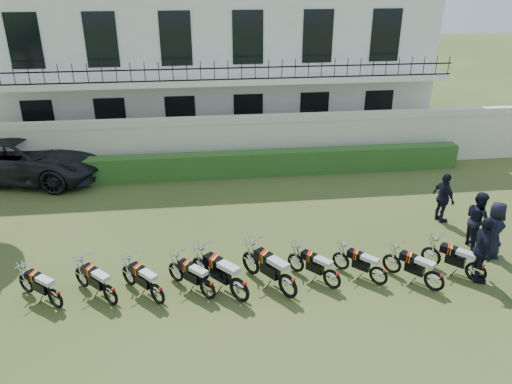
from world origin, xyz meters
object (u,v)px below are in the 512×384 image
at_px(motorcycle_5, 288,281).
at_px(suv, 24,158).
at_px(motorcycle_7, 379,271).
at_px(officer_5, 444,198).
at_px(motorcycle_8, 435,276).
at_px(motorcycle_2, 157,289).
at_px(motorcycle_3, 207,285).
at_px(motorcycle_1, 110,290).
at_px(motorcycle_6, 332,275).
at_px(motorcycle_0, 55,294).
at_px(officer_3, 494,230).
at_px(motorcycle_9, 477,267).
at_px(officer_2, 482,250).
at_px(motorcycle_4, 239,284).
at_px(officer_4, 478,219).

relative_size(motorcycle_5, suv, 0.28).
xyz_separation_m(motorcycle_7, suv, (-11.55, 8.78, 0.46)).
bearing_deg(officer_5, motorcycle_8, 141.18).
bearing_deg(motorcycle_2, suv, 81.92).
xyz_separation_m(motorcycle_3, motorcycle_7, (4.57, 0.08, -0.02)).
bearing_deg(motorcycle_8, motorcycle_1, 136.85).
distance_m(motorcycle_2, motorcycle_7, 5.84).
bearing_deg(motorcycle_2, motorcycle_1, 134.31).
distance_m(motorcycle_6, suv, 13.52).
bearing_deg(suv, motorcycle_0, -147.55).
bearing_deg(motorcycle_0, motorcycle_3, -51.19).
bearing_deg(officer_3, motorcycle_9, 154.77).
bearing_deg(motorcycle_3, motorcycle_5, -48.61).
bearing_deg(officer_5, motorcycle_1, 97.03).
xyz_separation_m(motorcycle_6, motorcycle_9, (3.95, -0.16, 0.02)).
xyz_separation_m(motorcycle_2, officer_2, (8.59, 0.03, 0.51)).
height_order(motorcycle_1, motorcycle_8, motorcycle_1).
height_order(motorcycle_0, motorcycle_8, motorcycle_8).
distance_m(motorcycle_3, motorcycle_7, 4.57).
height_order(motorcycle_4, motorcycle_5, motorcycle_4).
bearing_deg(motorcycle_4, motorcycle_0, 135.36).
bearing_deg(motorcycle_6, motorcycle_9, -43.70).
distance_m(motorcycle_3, officer_2, 7.34).
distance_m(motorcycle_3, motorcycle_6, 3.28).
height_order(motorcycle_3, motorcycle_6, motorcycle_3).
relative_size(motorcycle_3, officer_5, 0.79).
bearing_deg(motorcycle_7, motorcycle_8, -61.81).
xyz_separation_m(motorcycle_8, officer_5, (1.99, 3.76, 0.41)).
bearing_deg(officer_4, motorcycle_0, 99.23).
relative_size(motorcycle_4, officer_2, 0.87).
distance_m(motorcycle_7, officer_2, 2.81).
bearing_deg(motorcycle_0, motorcycle_1, -51.42).
bearing_deg(officer_5, officer_4, 179.05).
bearing_deg(motorcycle_5, motorcycle_6, -22.96).
distance_m(motorcycle_1, officer_5, 10.89).
bearing_deg(motorcycle_0, motorcycle_5, -52.79).
xyz_separation_m(motorcycle_2, motorcycle_6, (4.55, 0.12, -0.01)).
distance_m(motorcycle_2, motorcycle_4, 2.07).
distance_m(motorcycle_7, officer_5, 4.73).
bearing_deg(motorcycle_4, motorcycle_1, 134.39).
height_order(motorcycle_3, officer_3, officer_3).
xyz_separation_m(motorcycle_8, motorcycle_9, (1.31, 0.27, 0.01)).
bearing_deg(officer_5, motorcycle_4, 105.99).
distance_m(motorcycle_3, suv, 11.28).
height_order(motorcycle_1, motorcycle_9, motorcycle_9).
bearing_deg(officer_4, motorcycle_3, 103.28).
distance_m(motorcycle_1, motorcycle_4, 3.25).
distance_m(officer_2, officer_4, 1.99).
distance_m(motorcycle_4, motorcycle_6, 2.50).
height_order(motorcycle_7, officer_4, officer_4).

